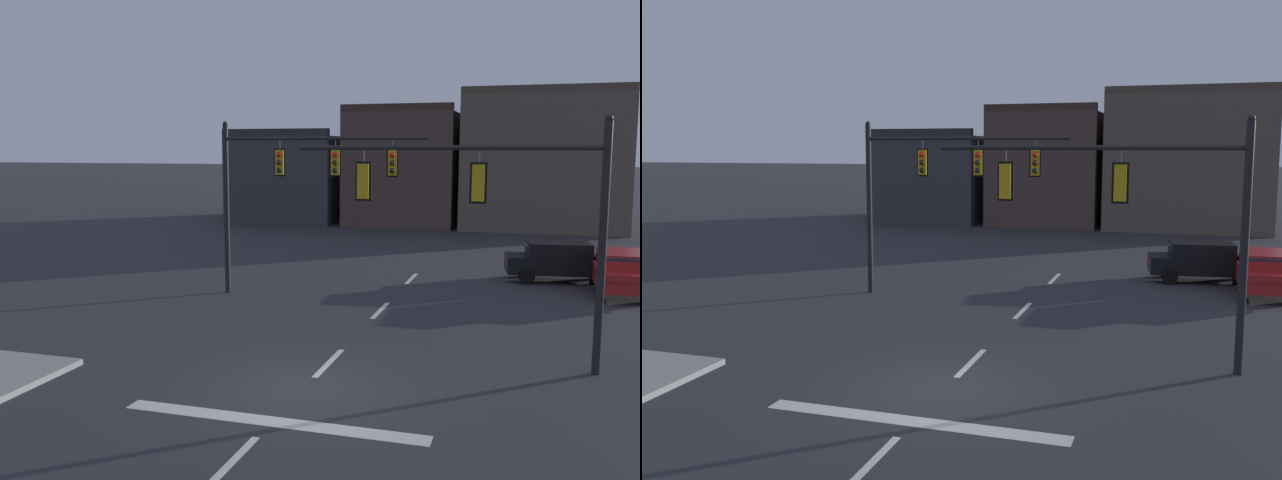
{
  "view_description": "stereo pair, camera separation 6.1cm",
  "coord_description": "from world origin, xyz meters",
  "views": [
    {
      "loc": [
        4.9,
        -14.36,
        5.44
      ],
      "look_at": [
        -0.42,
        2.56,
        3.07
      ],
      "focal_mm": 38.93,
      "sensor_mm": 36.0,
      "label": 1
    },
    {
      "loc": [
        4.96,
        -14.34,
        5.44
      ],
      "look_at": [
        -0.42,
        2.56,
        3.07
      ],
      "focal_mm": 38.93,
      "sensor_mm": 36.0,
      "label": 2
    }
  ],
  "objects": [
    {
      "name": "signal_mast_far_side",
      "position": [
        -3.72,
        9.53,
        4.39
      ],
      "size": [
        7.41,
        1.22,
        6.4
      ],
      "color": "black",
      "rests_on": "ground"
    },
    {
      "name": "signal_mast_near_side",
      "position": [
        4.09,
        3.12,
        4.09
      ],
      "size": [
        7.66,
        0.37,
        6.2
      ],
      "color": "black",
      "rests_on": "ground"
    },
    {
      "name": "car_lot_nearside",
      "position": [
        7.98,
        13.38,
        0.86
      ],
      "size": [
        1.93,
        4.46,
        1.61
      ],
      "color": "#A81E1E",
      "rests_on": "ground"
    },
    {
      "name": "building_row",
      "position": [
        -1.55,
        36.24,
        3.99
      ],
      "size": [
        27.19,
        10.68,
        9.3
      ],
      "color": "#38383D",
      "rests_on": "ground"
    },
    {
      "name": "car_lot_middle",
      "position": [
        5.91,
        15.25,
        0.86
      ],
      "size": [
        4.61,
        2.35,
        1.61
      ],
      "color": "black",
      "rests_on": "ground"
    },
    {
      "name": "ground_plane",
      "position": [
        0.0,
        0.0,
        0.0
      ],
      "size": [
        400.0,
        400.0,
        0.0
      ],
      "primitive_type": "plane",
      "color": "#2B2B30"
    },
    {
      "name": "stop_bar_paint",
      "position": [
        0.0,
        -2.0,
        0.0
      ],
      "size": [
        6.4,
        0.5,
        0.01
      ],
      "primitive_type": "cube",
      "color": "silver",
      "rests_on": "ground"
    },
    {
      "name": "lane_centreline",
      "position": [
        0.0,
        2.0,
        0.0
      ],
      "size": [
        0.16,
        26.4,
        0.01
      ],
      "color": "silver",
      "rests_on": "ground"
    }
  ]
}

